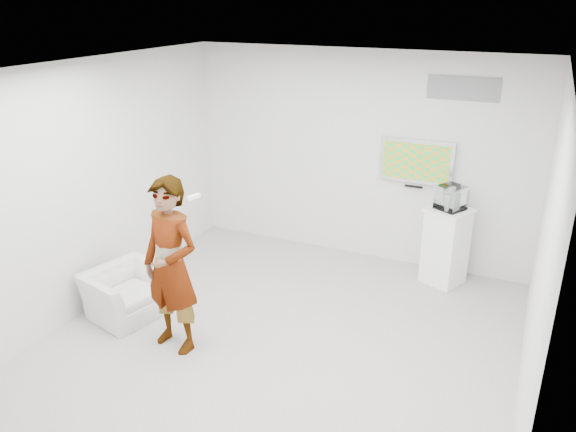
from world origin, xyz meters
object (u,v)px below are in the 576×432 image
object	(u,v)px
tv	(416,161)
person	(171,266)
armchair	(127,292)
floor_uplight	(436,264)
pedestal	(446,246)

from	to	relation	value
tv	person	world-z (taller)	person
tv	armchair	bearing A→B (deg)	-135.25
tv	floor_uplight	distance (m)	1.49
armchair	pedestal	size ratio (longest dim) A/B	0.85
armchair	pedestal	world-z (taller)	pedestal
pedestal	armchair	bearing A→B (deg)	-143.93
armchair	pedestal	xyz separation A→B (m)	(3.36, 2.45, 0.24)
tv	person	distance (m)	3.66
tv	armchair	distance (m)	4.15
armchair	person	bearing A→B (deg)	-93.56
armchair	floor_uplight	distance (m)	4.20
person	floor_uplight	world-z (taller)	person
armchair	tv	bearing A→B (deg)	-30.60
person	floor_uplight	xyz separation A→B (m)	(2.30, 2.98, -0.85)
person	armchair	world-z (taller)	person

